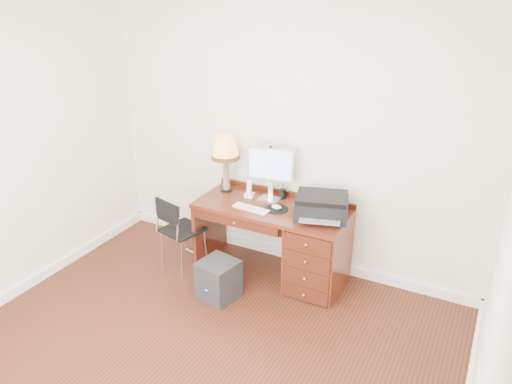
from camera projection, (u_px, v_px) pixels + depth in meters
The scene contains 12 objects.
ground at pixel (195, 356), 4.02m from camera, with size 4.00×4.00×0.00m, color black.
room_shell at pixel (234, 308), 4.51m from camera, with size 4.00×4.00×4.00m.
desk at pixel (302, 244), 4.86m from camera, with size 1.50×0.67×0.75m.
monitor at pixel (271, 167), 4.89m from camera, with size 0.47×0.18×0.54m.
keyboard at pixel (251, 208), 4.80m from camera, with size 0.37×0.11×0.01m, color white.
mouse_pad at pixel (277, 208), 4.79m from camera, with size 0.23×0.23×0.05m.
printer at pixel (321, 206), 4.62m from camera, with size 0.57×0.50×0.21m.
leg_lamp at pixel (226, 151), 5.04m from camera, with size 0.29×0.29×0.60m.
phone at pixel (249, 192), 5.05m from camera, with size 0.10×0.10×0.19m.
pen_cup at pixel (283, 194), 5.02m from camera, with size 0.07×0.07×0.09m, color black.
chair at pixel (179, 227), 5.05m from camera, with size 0.46×0.46×0.79m.
equipment_box at pixel (218, 280), 4.69m from camera, with size 0.33×0.33×0.38m, color black.
Camera 1 is at (1.89, -2.57, 2.82)m, focal length 35.00 mm.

